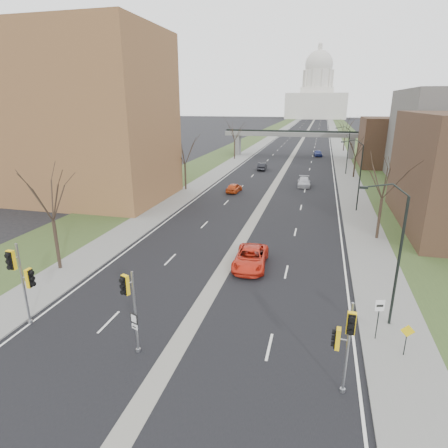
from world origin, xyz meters
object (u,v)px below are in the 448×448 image
at_px(signal_pole_right, 345,337).
at_px(car_right_mid, 304,182).
at_px(warning_sign, 407,335).
at_px(speed_limit_sign, 379,312).
at_px(car_right_far, 318,153).
at_px(car_left_near, 234,188).
at_px(car_right_near, 251,258).
at_px(signal_pole_left, 21,274).
at_px(car_left_far, 262,166).
at_px(signal_pole_median, 130,299).

relative_size(signal_pole_right, car_right_mid, 0.97).
relative_size(signal_pole_right, warning_sign, 2.54).
height_order(speed_limit_sign, car_right_far, speed_limit_sign).
bearing_deg(car_left_near, car_right_near, 110.89).
distance_m(signal_pole_left, warning_sign, 21.77).
bearing_deg(signal_pole_right, warning_sign, 50.30).
height_order(car_left_far, car_right_mid, car_left_far).
bearing_deg(car_right_far, car_right_near, -101.10).
bearing_deg(car_right_mid, warning_sign, -83.10).
xyz_separation_m(car_right_near, car_right_mid, (2.66, 32.90, -0.07)).
relative_size(signal_pole_median, car_right_mid, 0.98).
bearing_deg(car_right_far, car_left_near, -112.41).
height_order(signal_pole_left, car_right_far, signal_pole_left).
height_order(signal_pole_median, car_right_mid, signal_pole_median).
xyz_separation_m(warning_sign, car_left_near, (-17.44, 35.40, -0.63)).
relative_size(signal_pole_right, car_right_near, 0.85).
bearing_deg(warning_sign, car_left_far, 107.92).
distance_m(car_left_far, car_right_mid, 16.22).
distance_m(signal_pole_right, warning_sign, 5.31).
bearing_deg(signal_pole_left, car_left_far, 84.86).
relative_size(car_right_near, car_right_far, 1.23).
height_order(signal_pole_left, signal_pole_right, signal_pole_left).
bearing_deg(warning_sign, signal_pole_right, -131.98).
bearing_deg(car_right_near, signal_pole_median, -110.48).
height_order(signal_pole_right, car_right_far, signal_pole_right).
bearing_deg(warning_sign, signal_pole_left, -171.87).
bearing_deg(car_right_far, speed_limit_sign, -94.31).
xyz_separation_m(car_left_far, car_right_mid, (8.93, -13.55, -0.02)).
bearing_deg(car_left_near, signal_pole_right, 114.79).
height_order(car_left_far, car_right_far, car_right_far).
height_order(signal_pole_left, signal_pole_median, signal_pole_left).
xyz_separation_m(speed_limit_sign, car_left_far, (-15.05, 54.66, -1.10)).
xyz_separation_m(speed_limit_sign, car_right_far, (-4.55, 78.21, -1.05)).
distance_m(signal_pole_right, car_left_near, 41.53).
height_order(car_left_near, car_right_far, car_right_far).
xyz_separation_m(speed_limit_sign, car_right_mid, (-6.13, 41.11, -1.12)).
bearing_deg(signal_pole_right, car_right_far, 95.54).
height_order(warning_sign, car_left_far, warning_sign).
distance_m(car_right_mid, car_right_far, 37.14).
distance_m(signal_pole_right, car_right_far, 83.09).
distance_m(signal_pole_left, signal_pole_right, 18.11).
bearing_deg(signal_pole_right, signal_pole_median, -177.48).
distance_m(warning_sign, car_right_near, 13.79).
xyz_separation_m(signal_pole_right, car_left_far, (-12.88, 59.47, -2.37)).
bearing_deg(car_right_near, signal_pole_left, -137.07).
relative_size(signal_pole_right, car_left_far, 1.07).
height_order(signal_pole_left, car_right_near, signal_pole_left).
distance_m(car_left_near, car_right_far, 45.50).
bearing_deg(car_right_mid, signal_pole_left, -110.54).
relative_size(speed_limit_sign, car_right_near, 0.44).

